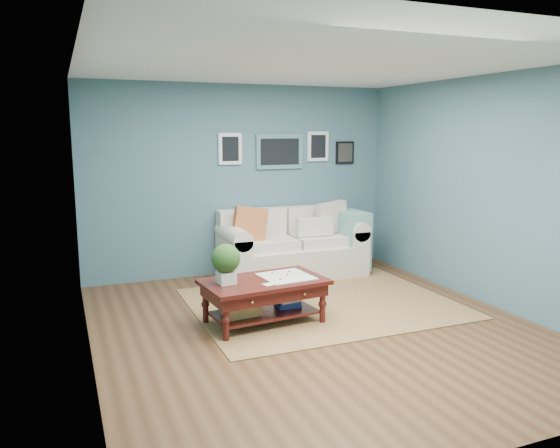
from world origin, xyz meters
TOP-DOWN VIEW (x-y plane):
  - room_shell at (0.02, 0.06)m, footprint 5.00×5.02m
  - area_rug at (0.41, 0.69)m, footprint 3.03×2.42m
  - loveseat at (0.67, 2.03)m, footprint 2.06×0.94m
  - coffee_table at (-0.54, 0.33)m, footprint 1.36×0.88m

SIDE VIEW (x-z plane):
  - area_rug at x=0.41m, z-range 0.00..0.01m
  - coffee_table at x=-0.54m, z-range -0.05..0.85m
  - loveseat at x=0.67m, z-range -0.10..0.96m
  - room_shell at x=0.02m, z-range 0.01..2.71m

